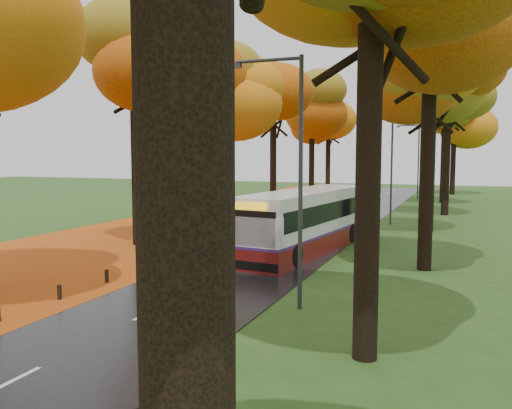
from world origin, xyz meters
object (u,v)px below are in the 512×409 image
Objects in this scene: streetlamp_near at (293,162)px; streetlamp_far at (416,155)px; streetlamp_mid at (388,157)px; car_white at (316,205)px; bus at (306,219)px; car_silver at (326,202)px; car_dark at (347,195)px.

streetlamp_near is 1.00× the size of streetlamp_far.
streetlamp_near and streetlamp_mid have the same top height.
streetlamp_near reaches higher than car_white.
streetlamp_far is 34.43m from bus.
streetlamp_mid reaches higher than car_silver.
car_silver reaches higher than car_dark.
car_white is at bearing 103.35° from streetlamp_near.
bus is 2.82× the size of car_dark.
bus is at bearing -94.10° from car_dark.
car_white is (-6.30, -17.47, -4.00)m from streetlamp_far.
streetlamp_mid is 22.00m from streetlamp_far.
car_white is at bearing 144.30° from streetlamp_mid.
car_silver is 0.98× the size of car_dark.
car_dark is at bearing 79.45° from car_white.
streetlamp_near reaches higher than car_silver.
car_dark is (-6.20, -5.71, -4.06)m from streetlamp_far.
bus is (-2.38, -34.21, -3.07)m from streetlamp_far.
streetlamp_mid is 1.90× the size of car_dark.
streetlamp_near is 2.01× the size of car_white.
car_white is (-6.30, 26.53, -4.00)m from streetlamp_near.
streetlamp_far is (0.00, 44.00, 0.00)m from streetlamp_near.
streetlamp_far reaches higher than car_silver.
streetlamp_mid reaches higher than car_white.
streetlamp_near is 30.64m from car_silver.
streetlamp_mid is at bearing -45.76° from car_white.
streetlamp_near is 22.00m from streetlamp_mid.
bus is 28.76m from car_dark.
streetlamp_mid is 17.89m from car_dark.
streetlamp_mid is (0.00, 22.00, 0.00)m from streetlamp_near.
streetlamp_far is 2.01× the size of car_white.
bus is 20.33m from car_silver.
bus reaches higher than car_dark.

